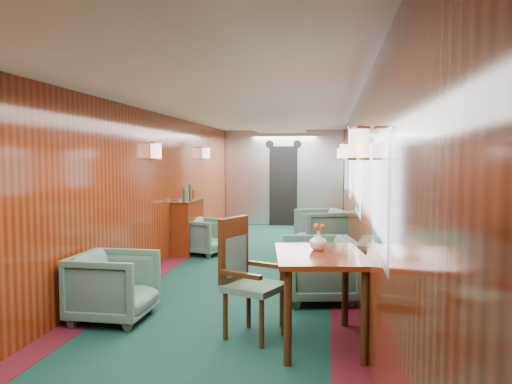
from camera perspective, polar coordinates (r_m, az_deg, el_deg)
room at (r=6.76m, az=-1.56°, el=3.42°), size 12.00×12.10×2.40m
bulkhead at (r=12.64m, az=3.17°, el=1.55°), size 2.98×0.17×2.39m
windows_right at (r=6.92m, az=11.05°, el=1.82°), size 0.02×8.60×0.80m
wall_sconces at (r=7.32m, az=-0.78°, el=4.66°), size 2.97×7.97×0.25m
dining_table at (r=4.58m, az=7.30°, el=-8.59°), size 0.92×1.21×0.83m
side_chair at (r=4.78m, az=-1.25°, el=-9.14°), size 0.65×0.66×1.12m
credenza at (r=9.04m, az=-7.77°, el=-3.84°), size 0.33×1.06×1.23m
flower_vase at (r=4.69m, az=7.14°, el=-5.53°), size 0.22×0.22×0.17m
armchair_left_near at (r=5.48m, az=-15.95°, el=-10.31°), size 0.80×0.78×0.71m
armchair_left_far at (r=8.85m, az=-5.85°, el=-5.06°), size 0.89×0.87×0.64m
armchair_right_near at (r=6.02m, az=7.22°, el=-8.72°), size 0.96×0.94×0.76m
armchair_right_far at (r=9.19m, az=7.48°, el=-4.34°), size 1.07×1.06×0.77m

